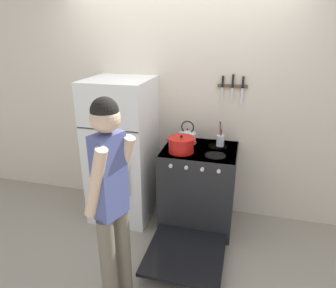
{
  "coord_description": "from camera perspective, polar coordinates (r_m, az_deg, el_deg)",
  "views": [
    {
      "loc": [
        0.71,
        -3.22,
        2.08
      ],
      "look_at": [
        -0.01,
        -0.48,
        0.98
      ],
      "focal_mm": 32.0,
      "sensor_mm": 36.0,
      "label": 1
    }
  ],
  "objects": [
    {
      "name": "ground_plane",
      "position": [
        3.89,
        1.91,
        -11.16
      ],
      "size": [
        14.0,
        14.0,
        0.0
      ],
      "primitive_type": "plane",
      "color": "gray"
    },
    {
      "name": "wall_back",
      "position": [
        3.42,
        2.29,
        7.5
      ],
      "size": [
        10.0,
        0.06,
        2.55
      ],
      "color": "beige",
      "rests_on": "ground_plane"
    },
    {
      "name": "refrigerator",
      "position": [
        3.4,
        -8.68,
        -1.23
      ],
      "size": [
        0.67,
        0.7,
        1.6
      ],
      "color": "white",
      "rests_on": "ground_plane"
    },
    {
      "name": "stove_range",
      "position": [
        3.31,
        5.71,
        -8.49
      ],
      "size": [
        0.77,
        1.38,
        0.9
      ],
      "color": "#232326",
      "rests_on": "ground_plane"
    },
    {
      "name": "dutch_oven_pot",
      "position": [
        3.03,
        2.54,
        -0.12
      ],
      "size": [
        0.31,
        0.27,
        0.18
      ],
      "color": "red",
      "rests_on": "stove_range"
    },
    {
      "name": "tea_kettle",
      "position": [
        3.26,
        3.74,
        1.47
      ],
      "size": [
        0.23,
        0.19,
        0.26
      ],
      "color": "silver",
      "rests_on": "stove_range"
    },
    {
      "name": "utensil_jar",
      "position": [
        3.23,
        9.93,
        0.86
      ],
      "size": [
        0.08,
        0.08,
        0.27
      ],
      "color": "silver",
      "rests_on": "stove_range"
    },
    {
      "name": "person",
      "position": [
        2.18,
        -10.75,
        -10.1
      ],
      "size": [
        0.35,
        0.4,
        1.69
      ],
      "rotation": [
        0.0,
        0.0,
        1.22
      ],
      "color": "#6B6051",
      "rests_on": "ground_plane"
    },
    {
      "name": "wall_knife_strip",
      "position": [
        3.25,
        12.22,
        10.84
      ],
      "size": [
        0.31,
        0.03,
        0.33
      ],
      "color": "brown"
    }
  ]
}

